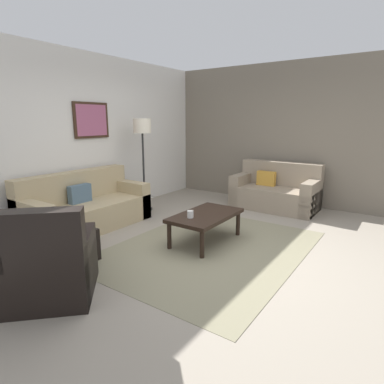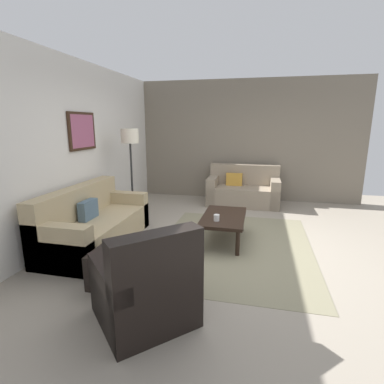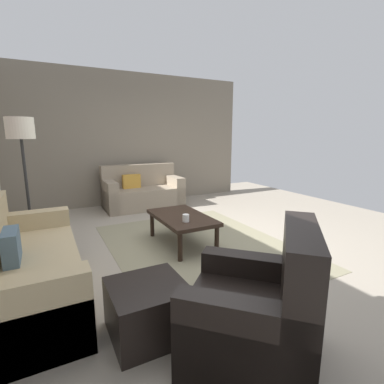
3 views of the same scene
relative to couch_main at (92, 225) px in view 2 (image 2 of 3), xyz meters
name	(u,v)px [view 2 (image 2 of 3)]	position (x,y,z in m)	size (l,w,h in m)	color
ground_plane	(234,246)	(0.41, -2.11, -0.30)	(8.00, 8.00, 0.00)	gray
rear_partition	(73,149)	(0.41, 0.49, 1.10)	(6.00, 0.12, 2.80)	silver
stone_feature_panel	(247,141)	(3.41, -2.11, 1.10)	(0.12, 5.20, 2.80)	slate
area_rug	(234,245)	(0.41, -2.11, -0.30)	(2.95, 2.27, 0.01)	gray
couch_main	(92,225)	(0.00, 0.00, 0.00)	(1.97, 0.87, 0.88)	tan
couch_loveseat	(243,191)	(2.88, -2.10, 0.00)	(0.84, 1.57, 0.88)	gray
armchair_leather	(147,292)	(-1.53, -1.50, 0.01)	(1.13, 1.13, 0.95)	black
ottoman	(119,266)	(-0.94, -0.92, -0.10)	(0.56, 0.56, 0.40)	black
coffee_table	(224,219)	(0.57, -1.93, 0.06)	(1.10, 0.64, 0.41)	black
cup	(217,218)	(0.30, -1.86, 0.16)	(0.08, 0.08, 0.10)	white
lamp_standing	(130,145)	(1.29, -0.10, 1.11)	(0.32, 0.32, 1.71)	black
framed_artwork	(82,131)	(0.57, 0.40, 1.38)	(0.69, 0.04, 0.60)	#382316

